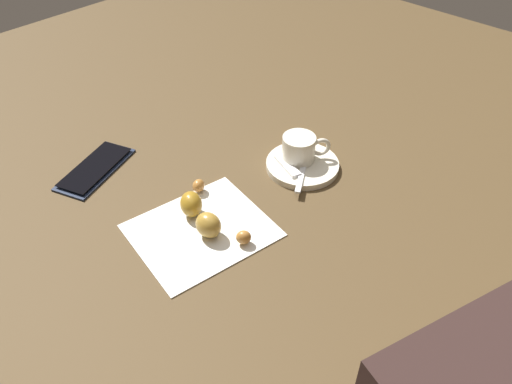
{
  "coord_description": "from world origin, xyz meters",
  "views": [
    {
      "loc": [
        0.45,
        0.42,
        0.53
      ],
      "look_at": [
        0.01,
        0.01,
        0.01
      ],
      "focal_mm": 35.29,
      "sensor_mm": 36.0,
      "label": 1
    }
  ],
  "objects_px": {
    "saucer": "(302,165)",
    "espresso_cup": "(302,149)",
    "teaspoon": "(305,161)",
    "croissant": "(203,214)",
    "sugar_packet": "(287,165)",
    "cell_phone": "(95,168)",
    "napkin": "(203,231)"
  },
  "relations": [
    {
      "from": "sugar_packet",
      "to": "cell_phone",
      "type": "xyz_separation_m",
      "value": [
        0.22,
        -0.24,
        -0.01
      ]
    },
    {
      "from": "teaspoon",
      "to": "cell_phone",
      "type": "bearing_deg",
      "value": -45.38
    },
    {
      "from": "espresso_cup",
      "to": "croissant",
      "type": "height_order",
      "value": "espresso_cup"
    },
    {
      "from": "teaspoon",
      "to": "cell_phone",
      "type": "distance_m",
      "value": 0.36
    },
    {
      "from": "teaspoon",
      "to": "sugar_packet",
      "type": "height_order",
      "value": "teaspoon"
    },
    {
      "from": "croissant",
      "to": "napkin",
      "type": "bearing_deg",
      "value": 42.69
    },
    {
      "from": "saucer",
      "to": "napkin",
      "type": "bearing_deg",
      "value": -2.41
    },
    {
      "from": "espresso_cup",
      "to": "teaspoon",
      "type": "distance_m",
      "value": 0.02
    },
    {
      "from": "croissant",
      "to": "cell_phone",
      "type": "height_order",
      "value": "croissant"
    },
    {
      "from": "sugar_packet",
      "to": "croissant",
      "type": "height_order",
      "value": "croissant"
    },
    {
      "from": "cell_phone",
      "to": "saucer",
      "type": "bearing_deg",
      "value": 134.67
    },
    {
      "from": "napkin",
      "to": "cell_phone",
      "type": "height_order",
      "value": "cell_phone"
    },
    {
      "from": "napkin",
      "to": "sugar_packet",
      "type": "bearing_deg",
      "value": -179.35
    },
    {
      "from": "croissant",
      "to": "cell_phone",
      "type": "relative_size",
      "value": 0.99
    },
    {
      "from": "sugar_packet",
      "to": "teaspoon",
      "type": "bearing_deg",
      "value": 83.95
    },
    {
      "from": "teaspoon",
      "to": "croissant",
      "type": "bearing_deg",
      "value": -6.06
    },
    {
      "from": "saucer",
      "to": "sugar_packet",
      "type": "relative_size",
      "value": 1.88
    },
    {
      "from": "saucer",
      "to": "cell_phone",
      "type": "distance_m",
      "value": 0.35
    },
    {
      "from": "saucer",
      "to": "teaspoon",
      "type": "xyz_separation_m",
      "value": [
        -0.0,
        0.0,
        0.01
      ]
    },
    {
      "from": "saucer",
      "to": "espresso_cup",
      "type": "height_order",
      "value": "espresso_cup"
    },
    {
      "from": "espresso_cup",
      "to": "cell_phone",
      "type": "distance_m",
      "value": 0.35
    },
    {
      "from": "espresso_cup",
      "to": "croissant",
      "type": "xyz_separation_m",
      "value": [
        0.21,
        -0.01,
        -0.01
      ]
    },
    {
      "from": "teaspoon",
      "to": "croissant",
      "type": "distance_m",
      "value": 0.21
    },
    {
      "from": "saucer",
      "to": "espresso_cup",
      "type": "bearing_deg",
      "value": -119.39
    },
    {
      "from": "saucer",
      "to": "napkin",
      "type": "xyz_separation_m",
      "value": [
        0.22,
        -0.01,
        -0.0
      ]
    },
    {
      "from": "napkin",
      "to": "cell_phone",
      "type": "bearing_deg",
      "value": -83.58
    },
    {
      "from": "sugar_packet",
      "to": "napkin",
      "type": "distance_m",
      "value": 0.19
    },
    {
      "from": "sugar_packet",
      "to": "croissant",
      "type": "xyz_separation_m",
      "value": [
        0.18,
        -0.01,
        0.01
      ]
    },
    {
      "from": "saucer",
      "to": "croissant",
      "type": "relative_size",
      "value": 0.78
    },
    {
      "from": "saucer",
      "to": "croissant",
      "type": "distance_m",
      "value": 0.21
    },
    {
      "from": "saucer",
      "to": "espresso_cup",
      "type": "distance_m",
      "value": 0.03
    },
    {
      "from": "napkin",
      "to": "cell_phone",
      "type": "xyz_separation_m",
      "value": [
        0.03,
        -0.24,
        0.0
      ]
    }
  ]
}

